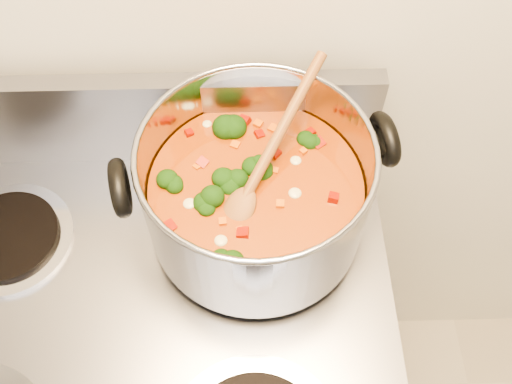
# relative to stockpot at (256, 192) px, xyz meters

# --- Properties ---
(stockpot) EXTENTS (0.36, 0.30, 0.18)m
(stockpot) POSITION_rel_stockpot_xyz_m (0.00, 0.00, 0.00)
(stockpot) COLOR #A1A1A9
(stockpot) RESTS_ON electric_range
(wooden_spoon) EXTENTS (0.16, 0.23, 0.12)m
(wooden_spoon) POSITION_rel_stockpot_xyz_m (0.01, 0.01, 0.04)
(wooden_spoon) COLOR brown
(wooden_spoon) RESTS_ON stockpot
(cooktop_crumbs) EXTENTS (0.32, 0.29, 0.01)m
(cooktop_crumbs) POSITION_rel_stockpot_xyz_m (0.02, -0.03, -0.09)
(cooktop_crumbs) COLOR black
(cooktop_crumbs) RESTS_ON electric_range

